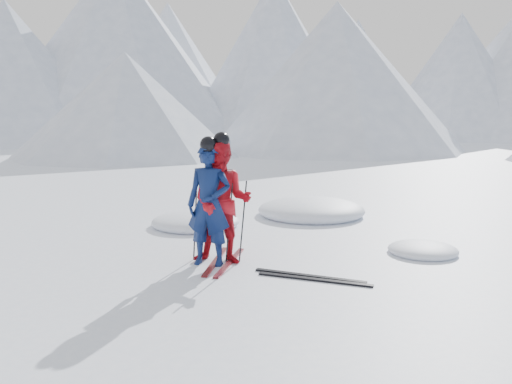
# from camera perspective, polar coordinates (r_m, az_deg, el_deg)

# --- Properties ---
(ground) EXTENTS (160.00, 160.00, 0.00)m
(ground) POSITION_cam_1_polar(r_m,az_deg,el_deg) (8.43, 12.14, -8.45)
(ground) COLOR white
(ground) RESTS_ON ground
(mountain_range) EXTENTS (106.15, 62.94, 15.53)m
(mountain_range) POSITION_cam_1_polar(r_m,az_deg,el_deg) (43.89, 23.15, 13.48)
(mountain_range) COLOR #B2BCD1
(mountain_range) RESTS_ON ground
(skier_blue) EXTENTS (0.72, 0.49, 1.94)m
(skier_blue) POSITION_cam_1_polar(r_m,az_deg,el_deg) (8.57, -4.97, -1.35)
(skier_blue) COLOR #0C1B4A
(skier_blue) RESTS_ON ground
(skier_red) EXTENTS (1.05, 0.86, 2.00)m
(skier_red) POSITION_cam_1_polar(r_m,az_deg,el_deg) (8.64, -3.59, -1.03)
(skier_red) COLOR #B30E18
(skier_red) RESTS_ON ground
(pole_blue_left) EXTENTS (0.13, 0.09, 1.29)m
(pole_blue_left) POSITION_cam_1_polar(r_m,az_deg,el_deg) (8.87, -6.42, -3.14)
(pole_blue_left) COLOR black
(pole_blue_left) RESTS_ON ground
(pole_blue_right) EXTENTS (0.13, 0.08, 1.29)m
(pole_blue_right) POSITION_cam_1_polar(r_m,az_deg,el_deg) (8.78, -2.84, -3.23)
(pole_blue_right) COLOR black
(pole_blue_right) RESTS_ON ground
(pole_red_left) EXTENTS (0.13, 0.10, 1.33)m
(pole_red_left) POSITION_cam_1_polar(r_m,az_deg,el_deg) (9.03, -4.85, -2.78)
(pole_red_left) COLOR black
(pole_red_left) RESTS_ON ground
(pole_red_right) EXTENTS (0.13, 0.09, 1.33)m
(pole_red_right) POSITION_cam_1_polar(r_m,az_deg,el_deg) (8.75, -1.39, -3.12)
(pole_red_right) COLOR black
(pole_red_right) RESTS_ON ground
(ski_worn_left) EXTENTS (0.34, 1.70, 0.03)m
(ski_worn_left) POSITION_cam_1_polar(r_m,az_deg,el_deg) (8.89, -4.27, -7.27)
(ski_worn_left) COLOR black
(ski_worn_left) RESTS_ON ground
(ski_worn_right) EXTENTS (0.22, 1.70, 0.03)m
(ski_worn_right) POSITION_cam_1_polar(r_m,az_deg,el_deg) (8.82, -2.79, -7.40)
(ski_worn_right) COLOR black
(ski_worn_right) RESTS_ON ground
(ski_loose_a) EXTENTS (1.70, 0.31, 0.03)m
(ski_loose_a) POSITION_cam_1_polar(r_m,az_deg,el_deg) (8.14, 5.64, -8.79)
(ski_loose_a) COLOR black
(ski_loose_a) RESTS_ON ground
(ski_loose_b) EXTENTS (1.70, 0.25, 0.03)m
(ski_loose_b) POSITION_cam_1_polar(r_m,az_deg,el_deg) (7.99, 6.17, -9.14)
(ski_loose_b) COLOR black
(ski_loose_b) RESTS_ON ground
(snow_lumps) EXTENTS (9.01, 7.22, 0.55)m
(snow_lumps) POSITION_cam_1_polar(r_m,az_deg,el_deg) (11.84, 4.75, -3.35)
(snow_lumps) COLOR white
(snow_lumps) RESTS_ON ground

